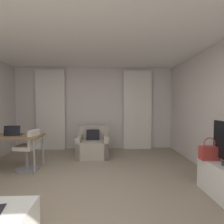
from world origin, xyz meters
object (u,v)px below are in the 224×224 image
(desk, at_px, (9,139))
(desk_chair, at_px, (29,152))
(laptop, at_px, (13,133))
(armchair, at_px, (93,146))
(handbag_primary, at_px, (209,152))

(desk, bearing_deg, desk_chair, -1.93)
(desk, distance_m, laptop, 0.15)
(armchair, xyz_separation_m, laptop, (-1.65, -0.93, 0.52))
(armchair, xyz_separation_m, desk_chair, (-1.32, -0.96, 0.11))
(desk, bearing_deg, armchair, 28.62)
(armchair, xyz_separation_m, desk, (-1.74, -0.95, 0.40))
(desk, height_order, handbag_primary, handbag_primary)
(desk_chair, bearing_deg, laptop, 174.99)
(desk, bearing_deg, laptop, 8.77)
(handbag_primary, bearing_deg, desk, 164.95)
(desk_chair, bearing_deg, desk, 178.07)
(armchair, distance_m, desk, 2.02)
(laptop, bearing_deg, desk, -171.23)
(desk_chair, distance_m, handbag_primary, 3.53)
(desk, relative_size, desk_chair, 1.56)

